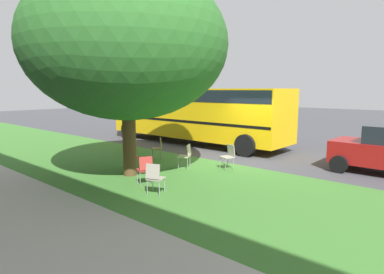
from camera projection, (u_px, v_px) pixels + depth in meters
ground at (236, 163)px, 12.74m from camera, size 80.00×80.00×0.00m
grass_verge at (180, 180)px, 10.35m from camera, size 48.00×6.00×0.01m
sidewalk_strip at (40, 222)px, 7.08m from camera, size 48.00×2.80×0.01m
street_tree at (127, 45)px, 10.33m from camera, size 6.42×6.42×6.60m
chair_0 at (131, 155)px, 11.59m from camera, size 0.46×0.46×0.88m
chair_1 at (130, 141)px, 14.75m from camera, size 0.48×0.49×0.88m
chair_2 at (186, 154)px, 11.79m from camera, size 0.56×0.56×0.88m
chair_3 at (145, 168)px, 9.75m from camera, size 0.56×0.55×0.88m
chair_4 at (229, 155)px, 11.73m from camera, size 0.53×0.54×0.88m
chair_5 at (158, 147)px, 13.37m from camera, size 0.59×0.59×0.88m
chair_6 at (155, 176)px, 8.82m from camera, size 0.54×0.54×0.88m
school_bus at (194, 110)px, 17.24m from camera, size 10.40×2.80×2.88m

